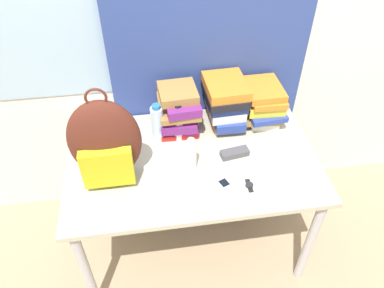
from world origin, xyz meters
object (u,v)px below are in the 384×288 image
(book_stack_right, at_px, (263,103))
(cell_phone, at_px, (224,184))
(sports_bottle, at_px, (178,122))
(backpack, at_px, (105,143))
(sunscreen_bottle, at_px, (191,155))
(wristwatch, at_px, (249,185))
(book_stack_left, at_px, (179,110))
(water_bottle, at_px, (157,123))
(sunglasses_case, at_px, (235,153))
(book_stack_center, at_px, (226,102))

(book_stack_right, relative_size, cell_phone, 2.52)
(book_stack_right, xyz_separation_m, sports_bottle, (-0.50, -0.08, -0.01))
(backpack, height_order, sunscreen_bottle, backpack)
(wristwatch, bearing_deg, backpack, 165.94)
(book_stack_left, distance_m, water_bottle, 0.15)
(backpack, xyz_separation_m, cell_phone, (0.54, -0.14, -0.21))
(backpack, relative_size, sunglasses_case, 3.33)
(book_stack_left, bearing_deg, sunglasses_case, -46.17)
(book_stack_right, distance_m, water_bottle, 0.61)
(sunglasses_case, bearing_deg, book_stack_left, 133.83)
(book_stack_center, distance_m, sports_bottle, 0.29)
(water_bottle, bearing_deg, wristwatch, -45.15)
(sunscreen_bottle, height_order, sunglasses_case, sunscreen_bottle)
(book_stack_left, height_order, sunglasses_case, book_stack_left)
(book_stack_right, relative_size, sunglasses_case, 1.88)
(sunglasses_case, bearing_deg, book_stack_center, 89.55)
(cell_phone, bearing_deg, sports_bottle, 114.35)
(book_stack_left, relative_size, book_stack_center, 1.02)
(book_stack_left, xyz_separation_m, sports_bottle, (-0.01, -0.08, -0.02))
(backpack, distance_m, sunglasses_case, 0.68)
(sports_bottle, xyz_separation_m, sunscreen_bottle, (0.04, -0.25, -0.02))
(book_stack_center, bearing_deg, sports_bottle, -165.13)
(book_stack_center, height_order, water_bottle, book_stack_center)
(book_stack_right, xyz_separation_m, cell_phone, (-0.32, -0.47, -0.11))
(sunscreen_bottle, bearing_deg, backpack, -179.72)
(book_stack_right, bearing_deg, book_stack_center, -179.10)
(water_bottle, xyz_separation_m, sunglasses_case, (0.39, -0.19, -0.09))
(book_stack_center, bearing_deg, water_bottle, -168.86)
(cell_phone, height_order, wristwatch, cell_phone)
(sports_bottle, bearing_deg, book_stack_center, 14.87)
(book_stack_center, bearing_deg, sunglasses_case, -90.45)
(water_bottle, xyz_separation_m, sunscreen_bottle, (0.15, -0.24, -0.02))
(water_bottle, bearing_deg, book_stack_center, 11.14)
(backpack, height_order, wristwatch, backpack)
(book_stack_right, bearing_deg, sunglasses_case, -128.97)
(cell_phone, height_order, sunglasses_case, sunglasses_case)
(book_stack_right, bearing_deg, cell_phone, -124.32)
(book_stack_left, distance_m, sports_bottle, 0.08)
(backpack, relative_size, book_stack_left, 1.81)
(book_stack_center, distance_m, cell_phone, 0.50)
(sunscreen_bottle, distance_m, wristwatch, 0.32)
(backpack, xyz_separation_m, book_stack_left, (0.38, 0.32, -0.09))
(backpack, distance_m, sports_bottle, 0.46)
(backpack, bearing_deg, wristwatch, -14.06)
(book_stack_left, relative_size, sunscreen_bottle, 1.51)
(book_stack_center, relative_size, water_bottle, 1.22)
(book_stack_center, distance_m, sunglasses_case, 0.30)
(sports_bottle, xyz_separation_m, sunglasses_case, (0.28, -0.20, -0.09))
(book_stack_right, height_order, sunglasses_case, book_stack_right)
(sports_bottle, height_order, wristwatch, sports_bottle)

